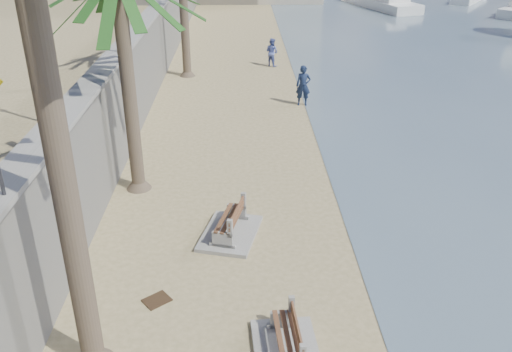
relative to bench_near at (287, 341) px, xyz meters
name	(u,v)px	position (x,y,z in m)	size (l,w,h in m)	color
seawall	(154,51)	(-5.15, 18.69, 1.40)	(0.45, 70.00, 3.50)	gray
wall_cap	(150,14)	(-5.15, 18.69, 3.20)	(0.80, 70.00, 0.12)	gray
bench_near	(287,341)	(0.00, 0.00, 0.00)	(1.41, 1.97, 0.79)	gray
bench_far	(230,223)	(-1.19, 4.47, 0.03)	(1.86, 2.33, 0.86)	gray
person_a	(303,83)	(1.96, 15.45, 0.70)	(0.75, 0.51, 2.09)	#15203A
person_b	(272,51)	(0.93, 22.43, 0.53)	(0.84, 0.65, 1.75)	#505DA5
yacht_far	(380,3)	(11.98, 43.00, 0.00)	(9.74, 2.73, 1.50)	silver
debris_d	(157,300)	(-2.83, 1.74, -0.33)	(0.57, 0.46, 0.03)	#382616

